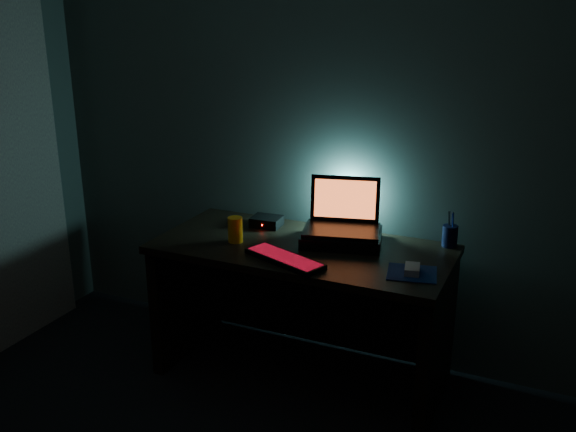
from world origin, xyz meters
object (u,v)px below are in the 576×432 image
object	(u,v)px
mouse	(412,269)
pen_cup	(450,236)
router	(267,221)
juice_glass	(235,230)
keyboard	(285,259)
laptop	(343,218)

from	to	relation	value
mouse	pen_cup	size ratio (longest dim) A/B	1.00
mouse	pen_cup	distance (m)	0.43
mouse	router	distance (m)	0.95
mouse	juice_glass	bearing A→B (deg)	166.38
mouse	router	world-z (taller)	router
pen_cup	juice_glass	distance (m)	1.09
keyboard	mouse	bearing A→B (deg)	31.36
keyboard	pen_cup	size ratio (longest dim) A/B	4.06
pen_cup	router	world-z (taller)	pen_cup
keyboard	mouse	xyz separation A→B (m)	(0.59, 0.11, 0.01)
laptop	pen_cup	bearing A→B (deg)	-0.24
juice_glass	router	xyz separation A→B (m)	(0.04, 0.28, -0.04)
keyboard	router	bearing A→B (deg)	146.80
mouse	router	bearing A→B (deg)	148.82
laptop	mouse	bearing A→B (deg)	-47.44
router	juice_glass	bearing A→B (deg)	-102.00
keyboard	mouse	world-z (taller)	mouse
laptop	pen_cup	world-z (taller)	laptop
laptop	juice_glass	world-z (taller)	laptop
laptop	juice_glass	bearing A→B (deg)	-166.30
keyboard	router	xyz separation A→B (m)	(-0.30, 0.42, 0.01)
keyboard	juice_glass	size ratio (longest dim) A/B	3.40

